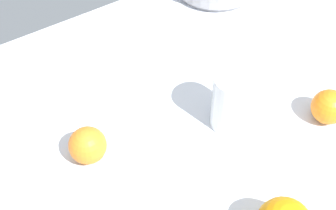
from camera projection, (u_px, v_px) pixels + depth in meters
ground_plane at (157, 146)px, 93.68cm from camera, size 146.96×82.08×3.00cm
juice_glass at (233, 103)px, 91.90cm from camera, size 7.83×7.83×11.51cm
loose_orange_3 at (329, 107)px, 93.84cm from camera, size 6.56×6.56×6.56cm
loose_orange_4 at (88, 145)px, 87.72cm from camera, size 6.65×6.65×6.65cm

